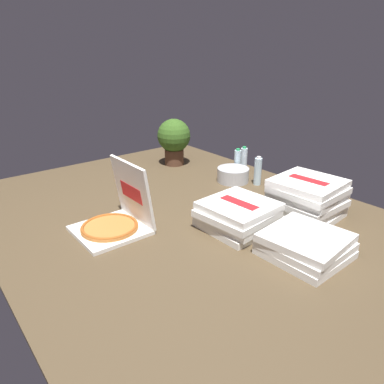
{
  "coord_description": "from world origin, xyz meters",
  "views": [
    {
      "loc": [
        1.8,
        -1.38,
        1.1
      ],
      "look_at": [
        -0.03,
        0.1,
        0.14
      ],
      "focal_mm": 33.55,
      "sensor_mm": 36.0,
      "label": 1
    }
  ],
  "objects_px": {
    "water_bottle_0": "(258,171)",
    "water_bottle_1": "(237,162)",
    "open_pizza_box": "(116,218)",
    "ice_bucket": "(233,175)",
    "potted_plant": "(174,139)",
    "pizza_stack_right_far": "(307,198)",
    "pizza_stack_right_near": "(305,245)",
    "pizza_stack_center_near": "(238,215)",
    "water_bottle_2": "(244,160)"
  },
  "relations": [
    {
      "from": "water_bottle_0",
      "to": "water_bottle_1",
      "type": "distance_m",
      "value": 0.28
    },
    {
      "from": "pizza_stack_right_near",
      "to": "water_bottle_1",
      "type": "relative_size",
      "value": 1.84
    },
    {
      "from": "open_pizza_box",
      "to": "ice_bucket",
      "type": "relative_size",
      "value": 1.59
    },
    {
      "from": "water_bottle_0",
      "to": "potted_plant",
      "type": "xyz_separation_m",
      "value": [
        -0.9,
        -0.22,
        0.14
      ]
    },
    {
      "from": "open_pizza_box",
      "to": "water_bottle_2",
      "type": "relative_size",
      "value": 1.77
    },
    {
      "from": "pizza_stack_right_far",
      "to": "ice_bucket",
      "type": "relative_size",
      "value": 1.7
    },
    {
      "from": "open_pizza_box",
      "to": "water_bottle_0",
      "type": "bearing_deg",
      "value": 89.24
    },
    {
      "from": "water_bottle_2",
      "to": "pizza_stack_right_near",
      "type": "bearing_deg",
      "value": -32.65
    },
    {
      "from": "open_pizza_box",
      "to": "water_bottle_2",
      "type": "xyz_separation_m",
      "value": [
        -0.28,
        1.46,
        0.04
      ]
    },
    {
      "from": "water_bottle_2",
      "to": "potted_plant",
      "type": "height_order",
      "value": "potted_plant"
    },
    {
      "from": "ice_bucket",
      "to": "water_bottle_2",
      "type": "bearing_deg",
      "value": 114.12
    },
    {
      "from": "water_bottle_2",
      "to": "potted_plant",
      "type": "relative_size",
      "value": 0.55
    },
    {
      "from": "pizza_stack_right_far",
      "to": "ice_bucket",
      "type": "distance_m",
      "value": 0.81
    },
    {
      "from": "pizza_stack_center_near",
      "to": "pizza_stack_right_far",
      "type": "xyz_separation_m",
      "value": [
        0.17,
        0.5,
        0.04
      ]
    },
    {
      "from": "pizza_stack_center_near",
      "to": "pizza_stack_right_far",
      "type": "height_order",
      "value": "pizza_stack_right_far"
    },
    {
      "from": "potted_plant",
      "to": "pizza_stack_center_near",
      "type": "bearing_deg",
      "value": -19.65
    },
    {
      "from": "pizza_stack_center_near",
      "to": "water_bottle_2",
      "type": "height_order",
      "value": "water_bottle_2"
    },
    {
      "from": "pizza_stack_center_near",
      "to": "water_bottle_0",
      "type": "bearing_deg",
      "value": 122.81
    },
    {
      "from": "water_bottle_0",
      "to": "water_bottle_2",
      "type": "bearing_deg",
      "value": 154.86
    },
    {
      "from": "pizza_stack_center_near",
      "to": "open_pizza_box",
      "type": "bearing_deg",
      "value": -126.97
    },
    {
      "from": "ice_bucket",
      "to": "open_pizza_box",
      "type": "bearing_deg",
      "value": -82.2
    },
    {
      "from": "pizza_stack_right_far",
      "to": "water_bottle_0",
      "type": "xyz_separation_m",
      "value": [
        -0.62,
        0.2,
        -0.01
      ]
    },
    {
      "from": "open_pizza_box",
      "to": "potted_plant",
      "type": "xyz_separation_m",
      "value": [
        -0.88,
        1.11,
        0.18
      ]
    },
    {
      "from": "open_pizza_box",
      "to": "water_bottle_1",
      "type": "distance_m",
      "value": 1.39
    },
    {
      "from": "ice_bucket",
      "to": "water_bottle_0",
      "type": "xyz_separation_m",
      "value": [
        0.18,
        0.11,
        0.06
      ]
    },
    {
      "from": "water_bottle_0",
      "to": "water_bottle_2",
      "type": "distance_m",
      "value": 0.33
    },
    {
      "from": "pizza_stack_right_far",
      "to": "pizza_stack_right_near",
      "type": "relative_size",
      "value": 1.02
    },
    {
      "from": "ice_bucket",
      "to": "pizza_stack_right_near",
      "type": "bearing_deg",
      "value": -25.76
    },
    {
      "from": "ice_bucket",
      "to": "potted_plant",
      "type": "distance_m",
      "value": 0.75
    },
    {
      "from": "pizza_stack_right_near",
      "to": "ice_bucket",
      "type": "xyz_separation_m",
      "value": [
        -1.11,
        0.54,
        -0.01
      ]
    },
    {
      "from": "pizza_stack_right_far",
      "to": "ice_bucket",
      "type": "height_order",
      "value": "pizza_stack_right_far"
    },
    {
      "from": "pizza_stack_center_near",
      "to": "potted_plant",
      "type": "bearing_deg",
      "value": 160.35
    },
    {
      "from": "water_bottle_0",
      "to": "ice_bucket",
      "type": "bearing_deg",
      "value": -149.6
    },
    {
      "from": "ice_bucket",
      "to": "potted_plant",
      "type": "xyz_separation_m",
      "value": [
        -0.71,
        -0.11,
        0.2
      ]
    },
    {
      "from": "pizza_stack_right_near",
      "to": "water_bottle_0",
      "type": "relative_size",
      "value": 1.84
    },
    {
      "from": "pizza_stack_right_near",
      "to": "water_bottle_2",
      "type": "height_order",
      "value": "water_bottle_2"
    },
    {
      "from": "pizza_stack_right_near",
      "to": "water_bottle_2",
      "type": "xyz_separation_m",
      "value": [
        -1.22,
        0.78,
        0.05
      ]
    },
    {
      "from": "pizza_stack_right_near",
      "to": "ice_bucket",
      "type": "relative_size",
      "value": 1.66
    },
    {
      "from": "pizza_stack_right_far",
      "to": "pizza_stack_right_near",
      "type": "bearing_deg",
      "value": -55.51
    },
    {
      "from": "potted_plant",
      "to": "water_bottle_1",
      "type": "bearing_deg",
      "value": 22.92
    },
    {
      "from": "potted_plant",
      "to": "pizza_stack_right_near",
      "type": "bearing_deg",
      "value": -13.11
    },
    {
      "from": "water_bottle_1",
      "to": "ice_bucket",
      "type": "bearing_deg",
      "value": -56.95
    },
    {
      "from": "water_bottle_0",
      "to": "water_bottle_1",
      "type": "relative_size",
      "value": 1.0
    },
    {
      "from": "open_pizza_box",
      "to": "pizza_stack_right_near",
      "type": "relative_size",
      "value": 0.96
    },
    {
      "from": "open_pizza_box",
      "to": "water_bottle_0",
      "type": "distance_m",
      "value": 1.33
    },
    {
      "from": "pizza_stack_right_far",
      "to": "potted_plant",
      "type": "distance_m",
      "value": 1.53
    },
    {
      "from": "pizza_stack_right_far",
      "to": "pizza_stack_center_near",
      "type": "bearing_deg",
      "value": -108.71
    },
    {
      "from": "ice_bucket",
      "to": "water_bottle_1",
      "type": "xyz_separation_m",
      "value": [
        -0.1,
        0.15,
        0.06
      ]
    },
    {
      "from": "pizza_stack_right_near",
      "to": "potted_plant",
      "type": "xyz_separation_m",
      "value": [
        -1.82,
        0.42,
        0.2
      ]
    },
    {
      "from": "water_bottle_1",
      "to": "potted_plant",
      "type": "height_order",
      "value": "potted_plant"
    }
  ]
}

